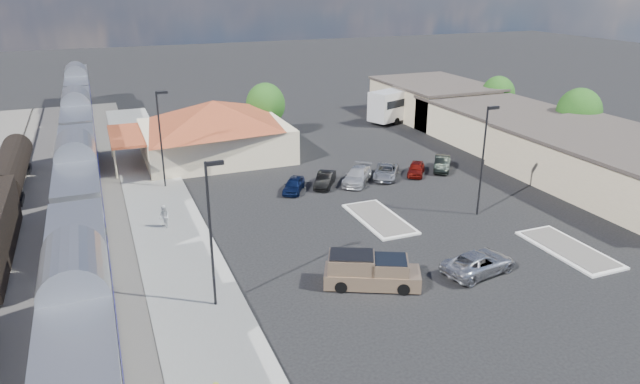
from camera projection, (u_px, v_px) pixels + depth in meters
name	position (u px, v px, depth m)	size (l,w,h in m)	color
ground	(344.00, 237.00, 42.78)	(280.00, 280.00, 0.00)	black
railbed	(43.00, 239.00, 42.41)	(16.00, 100.00, 0.12)	#4C4944
platform	(170.00, 230.00, 43.79)	(5.50, 92.00, 0.18)	gray
passenger_train	(80.00, 185.00, 45.13)	(3.00, 104.00, 5.55)	silver
station_depot	(214.00, 129.00, 60.96)	(18.35, 12.24, 6.20)	beige
buildings_east	(520.00, 130.00, 64.14)	(14.40, 51.40, 4.80)	#C6B28C
traffic_island_south	(379.00, 218.00, 45.88)	(3.30, 7.50, 0.21)	silver
traffic_island_north	(569.00, 249.00, 40.66)	(3.30, 7.50, 0.21)	silver
lamp_plat_s	(211.00, 224.00, 31.90)	(1.08, 0.25, 9.00)	black
lamp_plat_n	(161.00, 132.00, 51.03)	(1.08, 0.25, 9.00)	black
lamp_lot	(484.00, 152.00, 45.12)	(1.08, 0.25, 9.00)	black
tree_east_b	(579.00, 112.00, 63.56)	(4.94, 4.94, 6.96)	#382314
tree_east_c	(498.00, 94.00, 75.89)	(4.41, 4.41, 6.21)	#382314
tree_depot	(266.00, 105.00, 68.49)	(4.71, 4.71, 6.63)	#382314
pickup_truck	(372.00, 272.00, 35.73)	(6.33, 4.56, 2.07)	tan
suv	(479.00, 263.00, 37.37)	(2.45, 5.30, 1.47)	#ACAEB4
coach_bus	(408.00, 101.00, 78.20)	(13.66, 7.67, 4.34)	white
person_b	(164.00, 217.00, 43.70)	(0.88, 0.69, 1.82)	white
parked_car_a	(294.00, 185.00, 51.74)	(1.53, 3.81, 1.30)	#0D1941
parked_car_b	(325.00, 179.00, 53.11)	(1.41, 4.04, 1.33)	black
parked_car_c	(357.00, 176.00, 53.94)	(2.04, 5.03, 1.46)	silver
parked_car_d	(386.00, 172.00, 55.34)	(2.14, 4.65, 1.29)	gray
parked_car_e	(416.00, 169.00, 56.19)	(1.50, 3.73, 1.27)	maroon
parked_car_f	(442.00, 163.00, 57.54)	(1.50, 4.29, 1.41)	black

